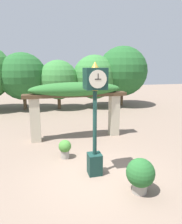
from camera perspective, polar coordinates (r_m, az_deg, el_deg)
The scene contains 6 objects.
ground_plane at distance 6.91m, azimuth 1.45°, elevation -17.67°, with size 60.00×60.00×0.00m, color #7F6B5B.
pedestal_clock at distance 6.21m, azimuth 1.11°, elevation 0.65°, with size 0.63×0.68×3.66m.
pergola at distance 9.65m, azimuth -4.29°, elevation 4.71°, with size 4.99×1.06×2.79m.
potted_plant_near_left at distance 7.95m, azimuth -7.46°, elevation -10.15°, with size 0.49×0.49×0.74m.
potted_plant_near_right at distance 6.02m, azimuth 13.91°, elevation -16.82°, with size 0.81×0.81×1.01m.
tree_line at distance 17.18m, azimuth -9.39°, elevation 10.58°, with size 15.84×4.93×5.29m.
Camera 1 is at (-1.59, -5.73, 3.51)m, focal length 32.00 mm.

